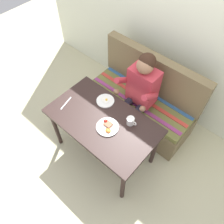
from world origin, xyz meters
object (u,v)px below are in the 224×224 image
at_px(person, 139,90).
at_px(table, 103,124).
at_px(plate_breakfast, 107,127).
at_px(couch, 142,102).
at_px(coffee_mug, 131,121).
at_px(knife, 66,103).
at_px(plate_eggs, 105,101).

bearing_deg(person, table, -93.62).
bearing_deg(plate_breakfast, couch, 97.18).
distance_m(coffee_mug, knife, 0.76).
distance_m(plate_breakfast, coffee_mug, 0.25).
relative_size(couch, person, 1.19).
xyz_separation_m(person, knife, (-0.50, -0.70, -0.01)).
bearing_deg(knife, person, 40.79).
bearing_deg(knife, plate_breakfast, -6.23).
bearing_deg(coffee_mug, plate_breakfast, -127.48).
height_order(couch, person, person).
bearing_deg(knife, coffee_mug, 6.98).
distance_m(table, coffee_mug, 0.32).
bearing_deg(coffee_mug, person, 116.28).
relative_size(person, plate_breakfast, 5.15).
distance_m(plate_breakfast, knife, 0.57).
distance_m(plate_breakfast, plate_eggs, 0.35).
height_order(couch, plate_breakfast, couch).
distance_m(table, plate_eggs, 0.27).
bearing_deg(plate_eggs, couch, 74.72).
bearing_deg(coffee_mug, plate_eggs, 173.03).
height_order(table, plate_breakfast, plate_breakfast).
bearing_deg(plate_eggs, person, 63.59).
height_order(plate_eggs, coffee_mug, coffee_mug).
bearing_deg(plate_breakfast, plate_eggs, 136.05).
bearing_deg(plate_breakfast, person, 95.79).
bearing_deg(couch, plate_breakfast, -82.82).
relative_size(plate_breakfast, knife, 1.18).
xyz_separation_m(couch, plate_eggs, (-0.15, -0.56, 0.41)).
distance_m(couch, plate_breakfast, 0.91).
relative_size(couch, coffee_mug, 12.20).
bearing_deg(person, plate_breakfast, -84.21).
bearing_deg(table, knife, -167.05).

